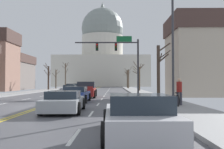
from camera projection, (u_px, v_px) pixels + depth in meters
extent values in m
cube|color=#4E4E53|center=(41.00, 107.00, 15.72)|extent=(14.00, 180.00, 0.06)
cube|color=yellow|center=(39.00, 107.00, 15.72)|extent=(0.10, 176.40, 0.00)
cube|color=yellow|center=(43.00, 107.00, 15.72)|extent=(0.10, 176.40, 0.00)
cube|color=silver|center=(75.00, 136.00, 7.19)|extent=(0.12, 2.20, 0.00)
cube|color=silver|center=(91.00, 114.00, 12.39)|extent=(0.12, 2.20, 0.00)
cube|color=silver|center=(98.00, 104.00, 17.58)|extent=(0.12, 2.20, 0.00)
cube|color=silver|center=(102.00, 99.00, 22.78)|extent=(0.12, 2.20, 0.00)
cube|color=silver|center=(104.00, 96.00, 27.98)|extent=(0.12, 2.20, 0.00)
cube|color=silver|center=(106.00, 94.00, 33.18)|extent=(0.12, 2.20, 0.00)
cube|color=silver|center=(107.00, 92.00, 38.37)|extent=(0.12, 2.20, 0.00)
cube|color=silver|center=(108.00, 91.00, 43.57)|extent=(0.12, 2.20, 0.00)
cube|color=silver|center=(108.00, 90.00, 48.77)|extent=(0.12, 2.20, 0.00)
cube|color=silver|center=(109.00, 89.00, 53.96)|extent=(0.12, 2.20, 0.00)
cube|color=silver|center=(109.00, 89.00, 59.16)|extent=(0.12, 2.20, 0.00)
cube|color=silver|center=(110.00, 88.00, 64.36)|extent=(0.12, 2.20, 0.00)
cube|color=silver|center=(110.00, 88.00, 69.56)|extent=(0.12, 2.20, 0.00)
cube|color=silver|center=(110.00, 87.00, 74.75)|extent=(0.12, 2.20, 0.00)
cube|color=silver|center=(111.00, 87.00, 79.95)|extent=(0.12, 2.20, 0.00)
cube|color=silver|center=(0.00, 104.00, 17.65)|extent=(0.12, 2.20, 0.00)
cube|color=silver|center=(26.00, 99.00, 22.84)|extent=(0.12, 2.20, 0.00)
cube|color=silver|center=(43.00, 96.00, 28.04)|extent=(0.12, 2.20, 0.00)
cube|color=silver|center=(54.00, 94.00, 33.24)|extent=(0.12, 2.20, 0.00)
cube|color=silver|center=(62.00, 92.00, 38.44)|extent=(0.12, 2.20, 0.00)
cube|color=silver|center=(68.00, 91.00, 43.63)|extent=(0.12, 2.20, 0.00)
cube|color=silver|center=(73.00, 90.00, 48.83)|extent=(0.12, 2.20, 0.00)
cube|color=silver|center=(77.00, 89.00, 54.03)|extent=(0.12, 2.20, 0.00)
cube|color=silver|center=(80.00, 89.00, 59.23)|extent=(0.12, 2.20, 0.00)
cube|color=silver|center=(83.00, 88.00, 64.42)|extent=(0.12, 2.20, 0.00)
cube|color=silver|center=(85.00, 88.00, 69.62)|extent=(0.12, 2.20, 0.00)
cube|color=silver|center=(87.00, 87.00, 74.82)|extent=(0.12, 2.20, 0.00)
cube|color=silver|center=(89.00, 87.00, 80.01)|extent=(0.12, 2.20, 0.00)
cube|color=gray|center=(175.00, 106.00, 15.64)|extent=(3.00, 180.00, 0.14)
cylinder|color=#28282D|center=(138.00, 67.00, 30.42)|extent=(0.22, 0.22, 6.76)
cylinder|color=#28282D|center=(107.00, 43.00, 30.55)|extent=(7.80, 0.16, 0.16)
cube|color=black|center=(116.00, 47.00, 30.52)|extent=(0.32, 0.28, 0.92)
sphere|color=red|center=(116.00, 45.00, 30.37)|extent=(0.22, 0.22, 0.22)
sphere|color=#332B05|center=(116.00, 47.00, 30.36)|extent=(0.22, 0.22, 0.22)
sphere|color=black|center=(116.00, 49.00, 30.35)|extent=(0.22, 0.22, 0.22)
cube|color=black|center=(97.00, 47.00, 30.54)|extent=(0.32, 0.28, 0.92)
sphere|color=red|center=(97.00, 45.00, 30.39)|extent=(0.22, 0.22, 0.22)
sphere|color=#332B05|center=(97.00, 47.00, 30.38)|extent=(0.22, 0.22, 0.22)
sphere|color=black|center=(97.00, 49.00, 30.37)|extent=(0.22, 0.22, 0.22)
cube|color=#146033|center=(124.00, 39.00, 30.56)|extent=(1.90, 0.06, 0.70)
cylinder|color=#333338|center=(173.00, 40.00, 14.89)|extent=(0.14, 0.14, 7.99)
cube|color=beige|center=(102.00, 72.00, 96.03)|extent=(34.62, 22.17, 11.17)
cylinder|color=beige|center=(102.00, 47.00, 96.34)|extent=(15.90, 15.90, 8.46)
sphere|color=gray|center=(102.00, 29.00, 96.56)|extent=(16.24, 16.24, 16.24)
cone|color=gray|center=(102.00, 5.00, 96.85)|extent=(1.80, 1.80, 2.40)
cube|color=maroon|center=(86.00, 92.00, 25.84)|extent=(2.14, 5.76, 0.75)
cube|color=#1E2833|center=(86.00, 85.00, 26.66)|extent=(1.85, 2.00, 0.67)
cube|color=maroon|center=(83.00, 88.00, 23.07)|extent=(1.78, 0.17, 0.22)
cylinder|color=black|center=(78.00, 93.00, 27.52)|extent=(0.31, 0.81, 0.80)
cylinder|color=black|center=(96.00, 93.00, 27.57)|extent=(0.31, 0.81, 0.80)
cylinder|color=black|center=(74.00, 94.00, 24.10)|extent=(0.31, 0.81, 0.80)
cylinder|color=black|center=(94.00, 94.00, 24.16)|extent=(0.31, 0.81, 0.80)
cube|color=navy|center=(76.00, 96.00, 19.95)|extent=(1.88, 4.52, 0.64)
cube|color=#232D38|center=(76.00, 89.00, 19.85)|extent=(1.64, 2.21, 0.43)
cylinder|color=black|center=(68.00, 97.00, 21.35)|extent=(0.22, 0.64, 0.64)
cylinder|color=black|center=(89.00, 97.00, 21.32)|extent=(0.22, 0.64, 0.64)
cylinder|color=black|center=(61.00, 99.00, 18.56)|extent=(0.22, 0.64, 0.64)
cylinder|color=black|center=(85.00, 99.00, 18.53)|extent=(0.22, 0.64, 0.64)
cube|color=#9EA3A8|center=(64.00, 103.00, 13.15)|extent=(1.96, 4.41, 0.58)
cube|color=#232D38|center=(64.00, 95.00, 13.01)|extent=(1.66, 2.05, 0.39)
cylinder|color=black|center=(52.00, 104.00, 14.47)|extent=(0.24, 0.65, 0.64)
cylinder|color=black|center=(83.00, 104.00, 14.52)|extent=(0.24, 0.65, 0.64)
cylinder|color=black|center=(40.00, 109.00, 11.78)|extent=(0.24, 0.65, 0.64)
cylinder|color=black|center=(78.00, 108.00, 11.83)|extent=(0.24, 0.65, 0.64)
cube|color=silver|center=(138.00, 120.00, 7.26)|extent=(1.93, 4.31, 0.60)
cube|color=#232D38|center=(139.00, 103.00, 6.86)|extent=(1.66, 1.83, 0.47)
cylinder|color=black|center=(107.00, 118.00, 8.57)|extent=(0.23, 0.64, 0.64)
cylinder|color=black|center=(160.00, 118.00, 8.59)|extent=(0.23, 0.64, 0.64)
cylinder|color=black|center=(105.00, 135.00, 5.92)|extent=(0.23, 0.64, 0.64)
cylinder|color=black|center=(182.00, 135.00, 5.94)|extent=(0.23, 0.64, 0.64)
cube|color=#9EA3A8|center=(69.00, 90.00, 36.09)|extent=(1.95, 4.26, 0.63)
cube|color=#232D38|center=(70.00, 86.00, 36.52)|extent=(1.67, 2.14, 0.39)
cylinder|color=black|center=(74.00, 91.00, 34.79)|extent=(0.24, 0.65, 0.64)
cylinder|color=black|center=(61.00, 91.00, 34.76)|extent=(0.24, 0.65, 0.64)
cylinder|color=black|center=(77.00, 91.00, 37.40)|extent=(0.24, 0.65, 0.64)
cylinder|color=black|center=(65.00, 91.00, 37.37)|extent=(0.24, 0.65, 0.64)
cube|color=#6B6056|center=(80.00, 88.00, 47.26)|extent=(1.78, 4.29, 0.60)
cube|color=#232D38|center=(80.00, 85.00, 47.37)|extent=(1.53, 1.87, 0.41)
cylinder|color=black|center=(83.00, 89.00, 45.92)|extent=(0.23, 0.64, 0.64)
cylinder|color=black|center=(74.00, 89.00, 45.96)|extent=(0.23, 0.64, 0.64)
cylinder|color=black|center=(85.00, 89.00, 48.56)|extent=(0.23, 0.64, 0.64)
cylinder|color=black|center=(76.00, 89.00, 48.60)|extent=(0.23, 0.64, 0.64)
cube|color=black|center=(70.00, 87.00, 55.53)|extent=(2.04, 4.47, 0.69)
cube|color=#232D38|center=(70.00, 85.00, 55.96)|extent=(1.73, 2.18, 0.40)
cylinder|color=black|center=(74.00, 88.00, 54.19)|extent=(0.24, 0.65, 0.64)
cylinder|color=black|center=(65.00, 88.00, 54.14)|extent=(0.24, 0.65, 0.64)
cylinder|color=black|center=(75.00, 88.00, 56.92)|extent=(0.24, 0.65, 0.64)
cylinder|color=black|center=(67.00, 88.00, 56.87)|extent=(0.24, 0.65, 0.64)
cube|color=silver|center=(77.00, 86.00, 64.79)|extent=(1.85, 4.71, 0.62)
cube|color=#232D38|center=(77.00, 84.00, 65.07)|extent=(1.61, 2.26, 0.44)
cylinder|color=black|center=(79.00, 87.00, 63.32)|extent=(0.23, 0.64, 0.64)
cylinder|color=black|center=(72.00, 87.00, 63.35)|extent=(0.23, 0.64, 0.64)
cylinder|color=black|center=(81.00, 87.00, 66.22)|extent=(0.23, 0.64, 0.64)
cylinder|color=black|center=(74.00, 87.00, 66.26)|extent=(0.23, 0.64, 0.64)
cube|color=slate|center=(7.00, 76.00, 53.79)|extent=(9.35, 9.45, 5.70)
cube|color=#47332D|center=(7.00, 59.00, 53.90)|extent=(9.72, 9.83, 1.79)
cube|color=#B2A38E|center=(214.00, 65.00, 28.62)|extent=(10.01, 6.91, 7.23)
cube|color=#47332D|center=(214.00, 25.00, 28.77)|extent=(10.41, 7.19, 1.96)
cylinder|color=#4C3D2D|center=(139.00, 79.00, 42.72)|extent=(0.31, 0.31, 4.11)
cylinder|color=#4C3D2D|center=(136.00, 72.00, 42.65)|extent=(1.12, 0.30, 1.15)
cylinder|color=#4C3D2D|center=(136.00, 69.00, 42.82)|extent=(1.17, 0.17, 1.13)
cylinder|color=#4C3D2D|center=(142.00, 67.00, 42.42)|extent=(0.87, 0.83, 1.02)
cylinder|color=#4C3D2D|center=(136.00, 66.00, 42.46)|extent=(1.18, 0.79, 1.53)
cylinder|color=#4C3D2D|center=(136.00, 73.00, 43.23)|extent=(1.16, 1.06, 0.77)
cylinder|color=#4C3D2D|center=(140.00, 68.00, 43.23)|extent=(0.54, 1.01, 1.57)
cylinder|color=#4C3D2D|center=(141.00, 67.00, 42.40)|extent=(0.67, 0.85, 0.90)
cylinder|color=brown|center=(56.00, 79.00, 57.14)|extent=(0.29, 0.29, 4.25)
cylinder|color=brown|center=(56.00, 71.00, 56.66)|extent=(0.30, 1.15, 0.97)
cylinder|color=brown|center=(58.00, 73.00, 57.23)|extent=(0.90, 0.18, 0.84)
cylinder|color=brown|center=(54.00, 75.00, 56.41)|extent=(0.55, 1.59, 1.02)
cylinder|color=brown|center=(57.00, 71.00, 57.72)|extent=(0.22, 1.08, 1.01)
cylinder|color=brown|center=(57.00, 74.00, 57.67)|extent=(0.24, 1.03, 0.70)
cylinder|color=brown|center=(127.00, 79.00, 66.19)|extent=(0.35, 0.35, 4.63)
cylinder|color=brown|center=(126.00, 70.00, 65.93)|extent=(0.72, 0.77, 0.98)
cylinder|color=brown|center=(128.00, 73.00, 66.75)|extent=(0.34, 1.09, 1.11)
cylinder|color=brown|center=(127.00, 76.00, 65.92)|extent=(0.25, 0.70, 1.07)
cylinder|color=brown|center=(126.00, 70.00, 66.74)|extent=(0.87, 1.01, 1.29)
cylinder|color=brown|center=(127.00, 74.00, 65.81)|extent=(0.53, 0.96, 1.17)
cylinder|color=brown|center=(126.00, 70.00, 65.72)|extent=(0.70, 1.18, 0.82)
cylinder|color=brown|center=(126.00, 73.00, 66.75)|extent=(0.85, 1.14, 1.24)
cylinder|color=#423328|center=(48.00, 78.00, 49.08)|extent=(0.34, 0.34, 4.64)
cylinder|color=#423328|center=(47.00, 66.00, 49.17)|extent=(0.74, 0.11, 1.10)
cylinder|color=#423328|center=(47.00, 68.00, 49.71)|extent=(1.05, 1.23, 1.36)
cylinder|color=#423328|center=(50.00, 73.00, 48.88)|extent=(0.64, 0.55, 1.02)
cylinder|color=#423328|center=(47.00, 68.00, 49.74)|extent=(1.01, 1.28, 0.80)
cylinder|color=#423328|center=(46.00, 67.00, 48.75)|extent=(0.91, 0.92, 1.04)
cylinder|color=#423328|center=(46.00, 73.00, 49.06)|extent=(0.94, 0.20, 1.18)
cylinder|color=#423328|center=(50.00, 75.00, 48.80)|extent=(0.70, 0.68, 0.76)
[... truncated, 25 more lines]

